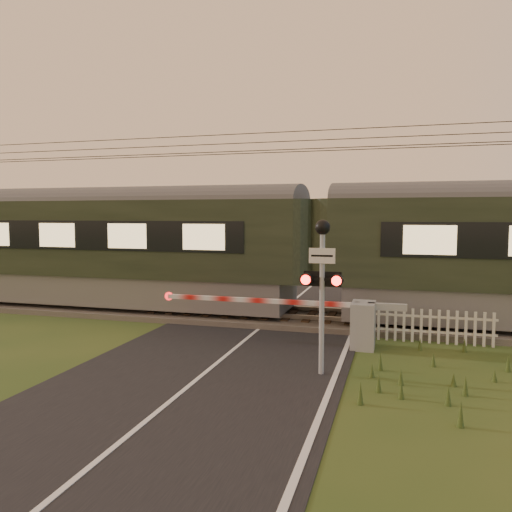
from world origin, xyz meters
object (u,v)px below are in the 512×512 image
(train, at_px, (318,250))
(picket_fence, at_px, (430,326))
(boom_gate, at_px, (352,322))
(crossing_signal, at_px, (322,269))

(train, height_order, picket_fence, train)
(boom_gate, height_order, picket_fence, boom_gate)
(crossing_signal, bearing_deg, boom_gate, 79.87)
(boom_gate, bearing_deg, train, 115.81)
(crossing_signal, relative_size, picket_fence, 1.00)
(train, bearing_deg, picket_fence, -29.43)
(boom_gate, relative_size, crossing_signal, 2.01)
(crossing_signal, bearing_deg, train, 99.94)
(boom_gate, height_order, crossing_signal, crossing_signal)
(picket_fence, bearing_deg, boom_gate, -154.03)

